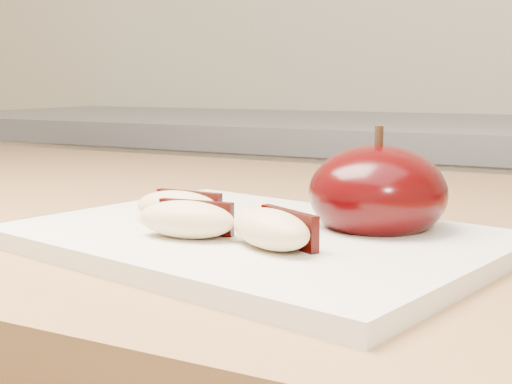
% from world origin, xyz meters
% --- Properties ---
extents(cutting_board, '(0.33, 0.27, 0.01)m').
position_xyz_m(cutting_board, '(-0.08, 0.36, 0.91)').
color(cutting_board, silver).
rests_on(cutting_board, island_counter).
extents(apple_half, '(0.12, 0.12, 0.08)m').
position_xyz_m(apple_half, '(-0.01, 0.41, 0.93)').
color(apple_half, black).
rests_on(apple_half, cutting_board).
extents(apple_wedge_a, '(0.06, 0.03, 0.02)m').
position_xyz_m(apple_wedge_a, '(-0.13, 0.35, 0.92)').
color(apple_wedge_a, '#D7BE88').
rests_on(apple_wedge_a, cutting_board).
extents(apple_wedge_b, '(0.07, 0.04, 0.02)m').
position_xyz_m(apple_wedge_b, '(-0.11, 0.32, 0.92)').
color(apple_wedge_b, '#D7BE88').
rests_on(apple_wedge_b, cutting_board).
extents(apple_wedge_c, '(0.07, 0.06, 0.02)m').
position_xyz_m(apple_wedge_c, '(-0.05, 0.32, 0.92)').
color(apple_wedge_c, '#D7BE88').
rests_on(apple_wedge_c, cutting_board).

